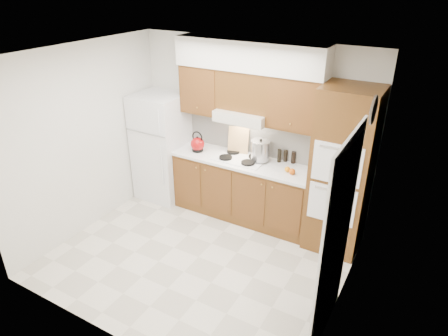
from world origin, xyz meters
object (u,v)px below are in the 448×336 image
Objects in this scene: oven_cabinet at (342,172)px; kettle at (197,144)px; fridge at (162,147)px; stock_pot at (260,150)px.

kettle is (-2.15, -0.05, -0.04)m from oven_cabinet.
kettle is at bearing -0.96° from fridge.
fridge is 6.25× the size of stock_pot.
fridge is 2.86m from oven_cabinet.
oven_cabinet is 1.19m from stock_pot.
oven_cabinet reaches higher than stock_pot.
kettle is (0.69, -0.01, 0.20)m from fridge.
kettle is at bearing -178.76° from oven_cabinet.
stock_pot reaches higher than kettle.
oven_cabinet is at bearing 6.21° from kettle.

